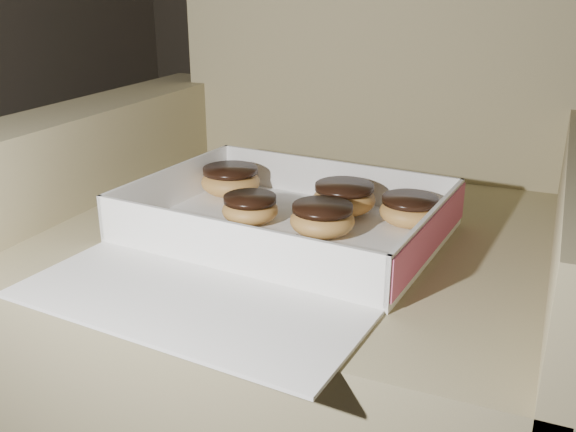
# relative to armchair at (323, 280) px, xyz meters

# --- Properties ---
(armchair) EXTENTS (0.97, 0.82, 1.02)m
(armchair) POSITION_rel_armchair_xyz_m (0.00, 0.00, 0.00)
(armchair) COLOR #8D805A
(armchair) RESTS_ON floor
(bakery_box) EXTENTS (0.48, 0.55, 0.07)m
(bakery_box) POSITION_rel_armchair_xyz_m (-0.01, -0.18, 0.15)
(bakery_box) COLOR white
(bakery_box) RESTS_ON armchair
(donut_a) EXTENTS (0.09, 0.09, 0.05)m
(donut_a) POSITION_rel_armchair_xyz_m (0.04, -0.13, 0.17)
(donut_a) COLOR #E9A951
(donut_a) RESTS_ON bakery_box
(donut_b) EXTENTS (0.10, 0.10, 0.05)m
(donut_b) POSITION_rel_armchair_xyz_m (-0.16, -0.03, 0.17)
(donut_b) COLOR #E9A951
(donut_b) RESTS_ON bakery_box
(donut_c) EXTENTS (0.10, 0.10, 0.05)m
(donut_c) POSITION_rel_armchair_xyz_m (0.04, -0.04, 0.17)
(donut_c) COLOR #E9A951
(donut_c) RESTS_ON bakery_box
(donut_d) EXTENTS (0.09, 0.09, 0.04)m
(donut_d) POSITION_rel_armchair_xyz_m (-0.07, -0.13, 0.17)
(donut_d) COLOR #E9A951
(donut_d) RESTS_ON bakery_box
(donut_e) EXTENTS (0.09, 0.09, 0.05)m
(donut_e) POSITION_rel_armchair_xyz_m (0.15, -0.04, 0.17)
(donut_e) COLOR #E9A951
(donut_e) RESTS_ON bakery_box
(crumb_a) EXTENTS (0.01, 0.01, 0.00)m
(crumb_a) POSITION_rel_armchair_xyz_m (-0.08, -0.15, 0.15)
(crumb_a) COLOR black
(crumb_a) RESTS_ON bakery_box
(crumb_b) EXTENTS (0.01, 0.01, 0.00)m
(crumb_b) POSITION_rel_armchair_xyz_m (0.18, -0.17, 0.15)
(crumb_b) COLOR black
(crumb_b) RESTS_ON bakery_box
(crumb_c) EXTENTS (0.01, 0.01, 0.00)m
(crumb_c) POSITION_rel_armchair_xyz_m (0.01, -0.16, 0.15)
(crumb_c) COLOR black
(crumb_c) RESTS_ON bakery_box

